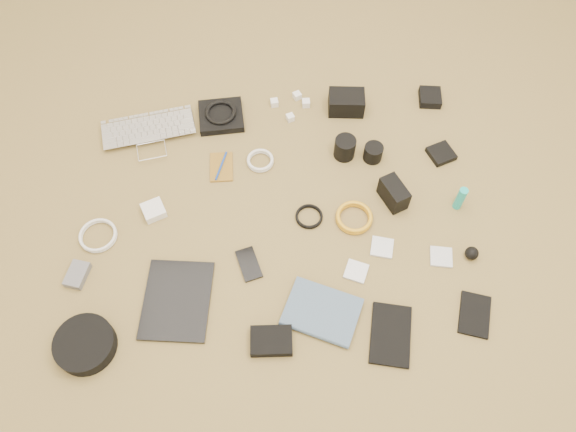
{
  "coord_description": "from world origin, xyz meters",
  "views": [
    {
      "loc": [
        -0.03,
        -0.96,
        1.66
      ],
      "look_at": [
        0.04,
        -0.01,
        0.02
      ],
      "focal_mm": 35.0,
      "sensor_mm": 36.0,
      "label": 1
    }
  ],
  "objects": [
    {
      "name": "filter_case_mid",
      "position": [
        0.34,
        -0.14,
        0.0
      ],
      "size": [
        0.09,
        0.09,
        0.01
      ],
      "primitive_type": "cube",
      "rotation": [
        0.0,
        0.0,
        -0.26
      ],
      "color": "silver",
      "rests_on": "ground"
    },
    {
      "name": "pen_blue",
      "position": [
        -0.19,
        0.22,
        0.01
      ],
      "size": [
        0.05,
        0.12,
        0.01
      ],
      "primitive_type": "cylinder",
      "rotation": [
        1.57,
        0.0,
        -0.32
      ],
      "color": "#133AA1",
      "rests_on": "notebook_olive"
    },
    {
      "name": "headphone_case",
      "position": [
        -0.6,
        -0.42,
        0.02
      ],
      "size": [
        0.24,
        0.24,
        0.05
      ],
      "primitive_type": "cylinder",
      "rotation": [
        0.0,
        0.0,
        0.38
      ],
      "color": "black",
      "rests_on": "ground"
    },
    {
      "name": "headphone_pouch",
      "position": [
        -0.19,
        0.45,
        0.01
      ],
      "size": [
        0.17,
        0.16,
        0.03
      ],
      "primitive_type": "cube",
      "rotation": [
        0.0,
        0.0,
        0.06
      ],
      "color": "black",
      "rests_on": "ground"
    },
    {
      "name": "notebook_black_a",
      "position": [
        0.32,
        -0.44,
        0.01
      ],
      "size": [
        0.16,
        0.21,
        0.01
      ],
      "primitive_type": "cube",
      "rotation": [
        0.0,
        0.0,
        -0.22
      ],
      "color": "black",
      "rests_on": "ground"
    },
    {
      "name": "cable_white_b",
      "position": [
        -0.6,
        -0.04,
        0.01
      ],
      "size": [
        0.15,
        0.15,
        0.01
      ],
      "primitive_type": "torus",
      "rotation": [
        0.0,
        0.0,
        -0.18
      ],
      "color": "silver",
      "rests_on": "ground"
    },
    {
      "name": "filter_case_right",
      "position": [
        0.53,
        -0.19,
        0.0
      ],
      "size": [
        0.08,
        0.08,
        0.01
      ],
      "primitive_type": "cube",
      "rotation": [
        0.0,
        0.0,
        -0.18
      ],
      "color": "silver",
      "rests_on": "ground"
    },
    {
      "name": "cable_black",
      "position": [
        0.11,
        -0.01,
        0.0
      ],
      "size": [
        0.12,
        0.12,
        0.01
      ],
      "primitive_type": "torus",
      "rotation": [
        0.0,
        0.0,
        -0.37
      ],
      "color": "black",
      "rests_on": "ground"
    },
    {
      "name": "air_blower",
      "position": [
        0.62,
        -0.19,
        0.02
      ],
      "size": [
        0.05,
        0.05,
        0.04
      ],
      "primitive_type": "sphere",
      "rotation": [
        0.0,
        0.0,
        0.12
      ],
      "color": "black",
      "rests_on": "ground"
    },
    {
      "name": "notebook_black_b",
      "position": [
        0.59,
        -0.4,
        0.01
      ],
      "size": [
        0.13,
        0.16,
        0.01
      ],
      "primitive_type": "cube",
      "rotation": [
        0.0,
        0.0,
        -0.32
      ],
      "color": "black",
      "rests_on": "ground"
    },
    {
      "name": "phone",
      "position": [
        -0.1,
        -0.18,
        0.0
      ],
      "size": [
        0.09,
        0.13,
        0.01
      ],
      "primitive_type": "cube",
      "rotation": [
        0.0,
        0.0,
        0.27
      ],
      "color": "black",
      "rests_on": "ground"
    },
    {
      "name": "charger_a",
      "position": [
        0.02,
        0.5,
        0.01
      ],
      "size": [
        0.03,
        0.03,
        0.03
      ],
      "primitive_type": "cube",
      "rotation": [
        0.0,
        0.0,
        0.12
      ],
      "color": "white",
      "rests_on": "ground"
    },
    {
      "name": "charger_d",
      "position": [
        0.07,
        0.42,
        0.01
      ],
      "size": [
        0.03,
        0.03,
        0.03
      ],
      "primitive_type": "cube",
      "rotation": [
        0.0,
        0.0,
        0.36
      ],
      "color": "white",
      "rests_on": "ground"
    },
    {
      "name": "lens_b",
      "position": [
        0.36,
        0.22,
        0.03
      ],
      "size": [
        0.07,
        0.07,
        0.06
      ],
      "primitive_type": "cylinder",
      "rotation": [
        0.0,
        0.0,
        -0.08
      ],
      "color": "black",
      "rests_on": "ground"
    },
    {
      "name": "card_reader",
      "position": [
        0.61,
        0.22,
        0.01
      ],
      "size": [
        0.11,
        0.11,
        0.02
      ],
      "primitive_type": "cube",
      "rotation": [
        0.0,
        0.0,
        0.35
      ],
      "color": "black",
      "rests_on": "ground"
    },
    {
      "name": "flash",
      "position": [
        0.4,
        0.04,
        0.04
      ],
      "size": [
        0.1,
        0.13,
        0.08
      ],
      "primitive_type": "cube",
      "rotation": [
        0.0,
        0.0,
        0.4
      ],
      "color": "black",
      "rests_on": "ground"
    },
    {
      "name": "paperback",
      "position": [
        0.08,
        -0.43,
        0.01
      ],
      "size": [
        0.27,
        0.24,
        0.02
      ],
      "primitive_type": "imported",
      "rotation": [
        0.0,
        0.0,
        1.15
      ],
      "color": "#455C76",
      "rests_on": "ground"
    },
    {
      "name": "tablet",
      "position": [
        -0.33,
        -0.29,
        0.01
      ],
      "size": [
        0.24,
        0.29,
        0.01
      ],
      "primitive_type": "cube",
      "rotation": [
        0.0,
        0.0,
        -0.12
      ],
      "color": "black",
      "rests_on": "ground"
    },
    {
      "name": "cable_white_a",
      "position": [
        -0.05,
        0.23,
        0.01
      ],
      "size": [
        0.12,
        0.12,
        0.01
      ],
      "primitive_type": "torus",
      "rotation": [
        0.0,
        0.0,
        -0.35
      ],
      "color": "silver",
      "rests_on": "ground"
    },
    {
      "name": "cable_yellow",
      "position": [
        0.26,
        -0.03,
        0.01
      ],
      "size": [
        0.14,
        0.14,
        0.01
      ],
      "primitive_type": "torus",
      "rotation": [
        0.0,
        0.0,
        -0.09
      ],
      "color": "gold",
      "rests_on": "ground"
    },
    {
      "name": "lens_pouch",
      "position": [
        0.62,
        0.48,
        0.02
      ],
      "size": [
        0.09,
        0.1,
        0.03
      ],
      "primitive_type": "cube",
      "rotation": [
        0.0,
        0.0,
        -0.13
      ],
      "color": "black",
      "rests_on": "ground"
    },
    {
      "name": "headphones",
      "position": [
        -0.19,
        0.45,
        0.04
      ],
      "size": [
        0.12,
        0.12,
        0.01
      ],
      "primitive_type": "torus",
      "rotation": [
        0.0,
        0.0,
        0.06
      ],
      "color": "black",
      "rests_on": "headphone_pouch"
    },
    {
      "name": "lens_a",
      "position": [
        0.26,
        0.25,
        0.04
      ],
      "size": [
        0.1,
        0.1,
        0.08
      ],
      "primitive_type": "cylinder",
      "rotation": [
        0.0,
        0.0,
        -0.32
      ],
      "color": "black",
      "rests_on": "ground"
    },
    {
      "name": "dslr_camera",
      "position": [
        0.29,
        0.46,
        0.04
      ],
      "size": [
        0.14,
        0.1,
        0.08
      ],
      "primitive_type": "cube",
      "rotation": [
        0.0,
        0.0,
        -0.09
      ],
      "color": "black",
      "rests_on": "ground"
    },
    {
      "name": "lens_cleaner",
      "position": [
        0.62,
        -0.0,
        0.05
      ],
      "size": [
        0.03,
        0.03,
        0.1
      ],
      "primitive_type": "cylinder",
      "rotation": [
        0.0,
        0.0,
        -0.1
      ],
      "color": "#1AADA5",
      "rests_on": "ground"
    },
    {
      "name": "laptop",
      "position": [
        -0.45,
        0.36,
        0.01
      ],
      "size": [
        0.38,
        0.29,
        0.03
      ],
      "primitive_type": "imported",
      "rotation": [
        0.0,
        0.0,
        0.17
      ],
      "color": "silver",
      "rests_on": "ground"
    },
    {
      "name": "charger_c",
      "position": [
        0.11,
        0.53,
        0.01
      ],
      "size": [
        0.04,
        0.04,
        0.03
      ],
      "primitive_type": "cube",
      "rotation": [
        0.0,
        0.0,
        0.43
      ],
      "color": "white",
      "rests_on": "ground"
    },
    {
      "name": "drive_case",
      "position": [
        -0.04,
        -0.44,
        0.02
      ],
      "size": [
        0.13,
        0.1,
        0.03
      ],
      "primitive_type": "cube",
      "rotation": [
        0.0,
        0.0,
        -0.04
      ],
      "color": "black",
      "rests_on": "ground"
    },
    {
      "name": "charger_b",
      "position": [
        0.14,
        0.49,
        0.01
      ],
      "size": [
        0.03,
        0.03,
        0.03
      ],
      "primitive_type": "cube",
      "rotation": [
        0.0,
        0.0,
        -0.0
      ],
      "color": "white",
      "rests_on": "ground"
    },
    {
      "name": "notebook_olive",
      "position": [
        -0.19,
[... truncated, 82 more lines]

